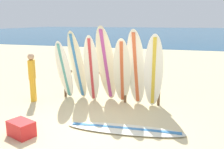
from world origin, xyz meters
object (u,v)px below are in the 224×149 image
object	(u,v)px
surfboard_leaning_center_right	(122,72)
cooler_box	(21,129)
surfboard_leaning_left	(77,66)
surfboard_lying_on_sand	(125,129)
beachgoer_standing	(32,75)
surfboard_leaning_right	(136,69)
surfboard_leaning_far_right	(154,72)
surfboard_leaning_far_left	(64,71)
surfboard_leaning_center_left	(91,70)
surfboard_leaning_center	(106,65)
surfboard_rack	(109,81)

from	to	relation	value
surfboard_leaning_center_right	cooler_box	distance (m)	3.23
cooler_box	surfboard_leaning_left	bearing A→B (deg)	106.35
surfboard_lying_on_sand	beachgoer_standing	distance (m)	3.77
surfboard_leaning_right	surfboard_leaning_far_right	size ratio (longest dim) A/B	1.05
surfboard_leaning_center_right	surfboard_leaning_far_right	distance (m)	0.94
surfboard_leaning_far_left	beachgoer_standing	distance (m)	1.04
surfboard_leaning_left	surfboard_lying_on_sand	xyz separation A→B (m)	(2.04, -1.81, -1.13)
surfboard_leaning_center_right	surfboard_lying_on_sand	size ratio (longest dim) A/B	0.74
surfboard_leaning_center_right	beachgoer_standing	size ratio (longest dim) A/B	1.36
surfboard_leaning_center_left	cooler_box	size ratio (longest dim) A/B	3.67
surfboard_leaning_far_left	surfboard_leaning_center_left	distance (m)	0.98
surfboard_leaning_center_left	beachgoer_standing	world-z (taller)	surfboard_leaning_center_left
surfboard_leaning_center	cooler_box	world-z (taller)	surfboard_leaning_center
surfboard_leaning_center	beachgoer_standing	bearing A→B (deg)	-168.79
cooler_box	surfboard_leaning_center_left	bearing A→B (deg)	94.38
surfboard_leaning_far_left	surfboard_leaning_left	world-z (taller)	surfboard_leaning_left
surfboard_leaning_left	surfboard_lying_on_sand	world-z (taller)	surfboard_leaning_left
beachgoer_standing	surfboard_leaning_center_left	bearing A→B (deg)	9.81
surfboard_leaning_left	surfboard_lying_on_sand	distance (m)	2.95
surfboard_leaning_center_right	surfboard_rack	bearing A→B (deg)	140.87
surfboard_leaning_center_left	surfboard_leaning_center_right	distance (m)	0.99
surfboard_rack	surfboard_leaning_center_left	xyz separation A→B (m)	(-0.46, -0.41, 0.42)
surfboard_leaning_right	surfboard_leaning_far_right	xyz separation A→B (m)	(0.54, -0.09, -0.06)
surfboard_leaning_left	beachgoer_standing	bearing A→B (deg)	-160.63
surfboard_leaning_center_left	surfboard_lying_on_sand	size ratio (longest dim) A/B	0.75
surfboard_leaning_far_right	cooler_box	size ratio (longest dim) A/B	3.79
surfboard_leaning_center_left	beachgoer_standing	bearing A→B (deg)	-170.19
surfboard_rack	surfboard_leaning_center_right	size ratio (longest dim) A/B	1.54
surfboard_leaning_center	surfboard_lying_on_sand	world-z (taller)	surfboard_leaning_center
surfboard_leaning_right	surfboard_lying_on_sand	size ratio (longest dim) A/B	0.82
surfboard_leaning_center	surfboard_leaning_right	xyz separation A→B (m)	(0.95, -0.03, -0.04)
surfboard_rack	surfboard_leaning_right	world-z (taller)	surfboard_leaning_right
beachgoer_standing	cooler_box	world-z (taller)	beachgoer_standing
surfboard_leaning_center_right	surfboard_leaning_right	distance (m)	0.44
surfboard_leaning_left	surfboard_leaning_center_left	distance (m)	0.58
surfboard_leaning_far_right	cooler_box	distance (m)	3.85
surfboard_leaning_right	surfboard_leaning_left	bearing A→B (deg)	178.58
surfboard_rack	surfboard_leaning_center_right	bearing A→B (deg)	-39.13
cooler_box	beachgoer_standing	bearing A→B (deg)	138.06
surfboard_leaning_far_left	cooler_box	bearing A→B (deg)	-84.64
surfboard_leaning_left	surfboard_lying_on_sand	bearing A→B (deg)	-41.50
surfboard_leaning_far_left	surfboard_leaning_far_right	size ratio (longest dim) A/B	0.89
cooler_box	surfboard_leaning_center	bearing A→B (deg)	86.82
surfboard_leaning_left	cooler_box	size ratio (longest dim) A/B	3.88
cooler_box	surfboard_rack	bearing A→B (deg)	88.53
surfboard_lying_on_sand	surfboard_rack	bearing A→B (deg)	116.55
surfboard_rack	cooler_box	distance (m)	3.28
surfboard_leaning_far_right	beachgoer_standing	size ratio (longest dim) A/B	1.43
surfboard_leaning_center_left	beachgoer_standing	size ratio (longest dim) A/B	1.39
surfboard_leaning_far_left	surfboard_leaning_far_right	world-z (taller)	surfboard_leaning_far_right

